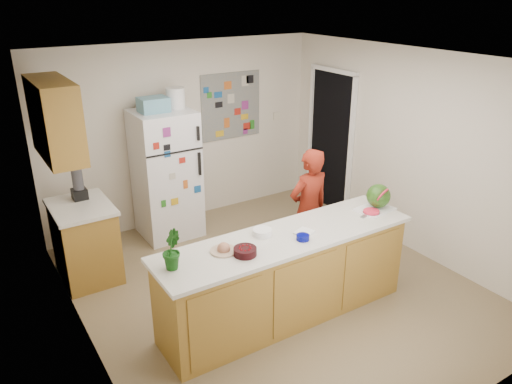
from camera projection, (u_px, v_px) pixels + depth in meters
floor at (274, 287)px, 5.64m from camera, size 4.00×4.50×0.02m
wall_back at (184, 133)px, 6.92m from camera, size 4.00×0.02×2.50m
wall_left at (77, 231)px, 4.17m from camera, size 0.02×4.50×2.50m
wall_right at (410, 152)px, 6.15m from camera, size 0.02×4.50×2.50m
ceiling at (277, 59)px, 4.68m from camera, size 4.00×4.50×0.02m
doorway at (331, 142)px, 7.36m from camera, size 0.03×0.85×2.04m
peninsula_base at (286, 279)px, 4.98m from camera, size 2.60×0.62×0.88m
peninsula_top at (287, 238)px, 4.80m from camera, size 2.68×0.70×0.04m
side_counter_base at (86, 243)px, 5.69m from camera, size 0.60×0.80×0.86m
side_counter_top at (80, 207)px, 5.52m from camera, size 0.64×0.84×0.04m
upper_cabinets at (55, 119)px, 5.03m from camera, size 0.35×1.00×0.80m
refrigerator at (166, 174)px, 6.56m from camera, size 0.75×0.70×1.70m
fridge_top_bin at (153, 105)px, 6.15m from camera, size 0.35×0.28×0.18m
photo_collage at (231, 106)px, 7.16m from camera, size 0.95×0.01×0.95m
person at (308, 210)px, 5.79m from camera, size 0.55×0.37×1.48m
blender_appliance at (78, 183)px, 5.61m from camera, size 0.12×0.12×0.38m
cutting_board at (375, 209)px, 5.35m from camera, size 0.43×0.34×0.01m
watermelon at (378, 196)px, 5.35m from camera, size 0.26×0.26×0.26m
watermelon_slice at (371, 211)px, 5.26m from camera, size 0.17×0.17×0.02m
cherry_bowl at (245, 251)px, 4.44m from camera, size 0.24×0.24×0.07m
white_bowl at (262, 232)px, 4.80m from camera, size 0.21×0.21×0.06m
cobalt_bowl at (303, 237)px, 4.71m from camera, size 0.13×0.13×0.05m
plate at (224, 251)px, 4.51m from camera, size 0.27×0.27×0.02m
paper_towel at (304, 232)px, 4.84m from camera, size 0.21×0.20×0.02m
keys at (364, 216)px, 5.19m from camera, size 0.09×0.06×0.01m
potted_plant at (171, 250)px, 4.19m from camera, size 0.21×0.23×0.34m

